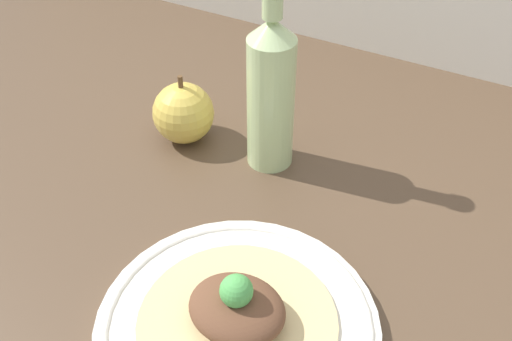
# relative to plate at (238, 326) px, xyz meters

# --- Properties ---
(ground_plane) EXTENTS (1.80, 1.10, 0.04)m
(ground_plane) POSITION_rel_plate_xyz_m (-0.04, 0.11, -0.03)
(ground_plane) COLOR brown
(plate) EXTENTS (0.30, 0.30, 0.02)m
(plate) POSITION_rel_plate_xyz_m (0.00, 0.00, 0.00)
(plate) COLOR silver
(plate) RESTS_ON ground_plane
(plated_food) EXTENTS (0.21, 0.21, 0.07)m
(plated_food) POSITION_rel_plate_xyz_m (0.00, 0.00, 0.02)
(plated_food) COLOR #D6BC7F
(plated_food) RESTS_ON plate
(cider_bottle) EXTENTS (0.06, 0.06, 0.29)m
(cider_bottle) POSITION_rel_plate_xyz_m (-0.10, 0.27, 0.11)
(cider_bottle) COLOR #B7D18E
(cider_bottle) RESTS_ON ground_plane
(apple) EXTENTS (0.09, 0.09, 0.11)m
(apple) POSITION_rel_plate_xyz_m (-0.23, 0.26, 0.03)
(apple) COLOR gold
(apple) RESTS_ON ground_plane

